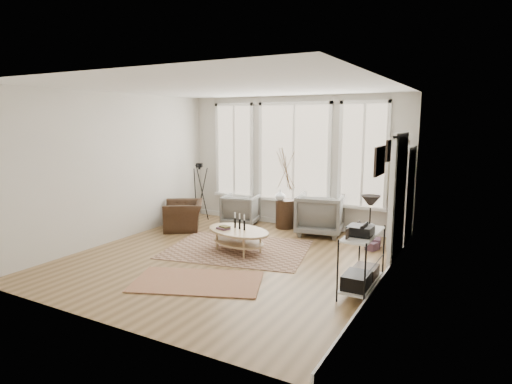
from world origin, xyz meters
The scene contains 17 objects.
room centered at (0.02, 0.03, 1.43)m, with size 5.50×5.54×2.90m.
bay_window centered at (0.00, 2.71, 1.61)m, with size 4.14×0.12×2.24m.
door centered at (2.57, 1.15, 1.12)m, with size 0.09×1.06×2.22m.
bookcase centered at (2.44, 2.23, 0.96)m, with size 0.31×0.85×2.06m.
low_shelf centered at (2.38, -0.30, 0.51)m, with size 0.38×1.08×1.30m.
wall_art centered at (2.58, -0.27, 1.88)m, with size 0.04×0.88×0.44m.
rug_main centered at (-0.15, 0.51, 0.01)m, with size 2.53×1.90×0.01m, color brown.
rug_runner centered at (0.17, -1.16, 0.01)m, with size 1.87×1.04×0.01m, color brown.
coffee_table centered at (-0.08, 0.42, 0.32)m, with size 1.47×1.15×0.60m.
armchair_left centered at (-1.07, 2.19, 0.35)m, with size 0.75×0.77×0.70m, color slate.
armchair_right centered at (0.81, 2.28, 0.43)m, with size 0.92×0.95×0.86m, color slate.
side_table centered at (-0.06, 2.43, 0.85)m, with size 0.42×0.42×1.77m.
vase centered at (-0.14, 2.33, 0.75)m, with size 0.22×0.22×0.23m, color silver.
accent_chair centered at (-1.97, 1.26, 0.30)m, with size 0.82×0.94×0.61m, color #322014.
tripod_camera centered at (-2.17, 2.14, 0.63)m, with size 0.48×0.48×1.37m.
book_stack_near centered at (2.05, 1.89, 0.09)m, with size 0.21×0.27×0.18m, color maroon.
book_stack_far centered at (2.05, 1.69, 0.07)m, with size 0.18×0.23×0.15m, color maroon.
Camera 1 is at (3.83, -6.02, 2.37)m, focal length 30.00 mm.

